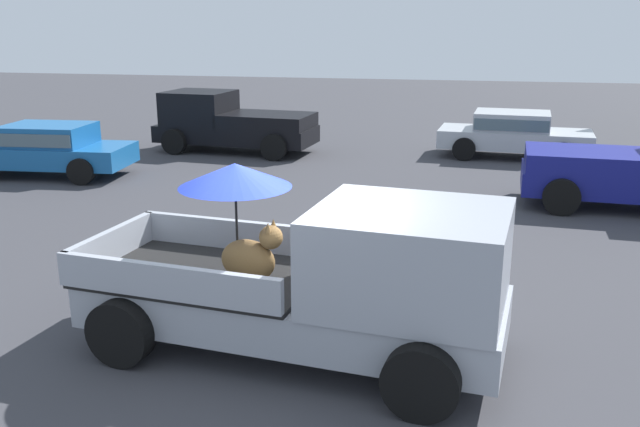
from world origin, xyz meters
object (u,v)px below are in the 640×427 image
(pickup_truck_main, at_px, (328,279))
(pickup_truck_red, at_px, (229,123))
(parked_sedan_far, at_px, (47,147))
(parked_sedan_near, at_px, (513,132))

(pickup_truck_main, distance_m, pickup_truck_red, 13.60)
(pickup_truck_main, xyz_separation_m, parked_sedan_far, (-9.01, 8.18, -0.24))
(pickup_truck_red, relative_size, parked_sedan_near, 1.12)
(pickup_truck_main, xyz_separation_m, parked_sedan_near, (2.85, 13.22, -0.24))
(pickup_truck_red, height_order, parked_sedan_far, pickup_truck_red)
(parked_sedan_near, distance_m, parked_sedan_far, 12.89)
(pickup_truck_main, relative_size, parked_sedan_far, 1.18)
(pickup_truck_main, relative_size, pickup_truck_red, 1.06)
(parked_sedan_far, bearing_deg, pickup_truck_red, -133.73)
(parked_sedan_near, bearing_deg, pickup_truck_red, -169.75)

